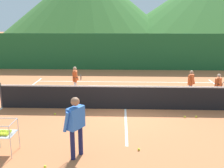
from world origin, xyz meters
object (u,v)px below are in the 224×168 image
at_px(tennis_ball_0, 185,117).
at_px(student_0, 75,78).
at_px(ball_cart, 4,133).
at_px(student_1, 191,82).
at_px(tennis_ball_6, 55,114).
at_px(tennis_net, 125,97).
at_px(tennis_ball_2, 70,127).
at_px(tennis_ball_8, 45,167).
at_px(instructor, 76,122).
at_px(tennis_ball_9, 196,117).
at_px(tennis_ball_5, 139,149).
at_px(student_2, 218,85).

bearing_deg(tennis_ball_0, student_0, 147.53).
bearing_deg(ball_cart, student_1, 39.78).
bearing_deg(tennis_ball_6, tennis_net, 15.14).
bearing_deg(tennis_ball_2, student_0, 97.12).
xyz_separation_m(tennis_net, tennis_ball_8, (-2.03, -4.29, -0.47)).
distance_m(student_0, tennis_ball_8, 6.39).
relative_size(ball_cart, tennis_ball_0, 13.22).
bearing_deg(instructor, student_1, 51.14).
distance_m(instructor, tennis_ball_9, 4.98).
bearing_deg(tennis_ball_5, tennis_ball_9, 47.99).
distance_m(student_1, student_2, 1.16).
relative_size(tennis_net, tennis_ball_0, 149.48).
distance_m(tennis_ball_0, tennis_ball_8, 5.43).
height_order(student_0, tennis_ball_5, student_0).
xyz_separation_m(student_2, tennis_ball_2, (-5.95, -3.22, -0.69)).
xyz_separation_m(tennis_ball_6, tennis_ball_8, (0.65, -3.57, 0.00)).
distance_m(student_2, tennis_ball_0, 2.95).
relative_size(instructor, student_1, 1.28).
relative_size(instructor, student_0, 1.22).
distance_m(student_0, tennis_ball_0, 5.43).
relative_size(student_1, tennis_ball_6, 18.83).
height_order(student_0, student_2, student_0).
relative_size(tennis_ball_8, tennis_ball_9, 1.00).
relative_size(student_0, tennis_ball_2, 19.73).
height_order(ball_cart, tennis_ball_9, ball_cart).
bearing_deg(ball_cart, tennis_ball_0, 26.61).
bearing_deg(tennis_net, student_2, 17.47).
bearing_deg(student_1, student_0, 175.82).
height_order(tennis_net, tennis_ball_9, tennis_net).
relative_size(tennis_ball_0, tennis_ball_8, 1.00).
xyz_separation_m(student_0, tennis_ball_8, (0.33, -6.33, -0.77)).
bearing_deg(tennis_ball_8, student_2, 42.37).
bearing_deg(tennis_ball_8, tennis_ball_5, 21.93).
bearing_deg(ball_cart, student_0, 80.42).
bearing_deg(student_2, tennis_net, -162.53).
height_order(instructor, student_2, instructor).
distance_m(ball_cart, tennis_ball_5, 3.68).
distance_m(instructor, student_1, 6.90).
bearing_deg(tennis_net, tennis_ball_2, -133.91).
height_order(student_1, student_2, student_1).
distance_m(tennis_net, tennis_ball_8, 4.77).
distance_m(tennis_net, ball_cart, 4.89).
bearing_deg(ball_cart, tennis_net, 47.41).
height_order(tennis_ball_6, tennis_ball_9, same).
xyz_separation_m(instructor, tennis_ball_8, (-0.69, -0.57, -0.95)).
relative_size(instructor, tennis_ball_5, 24.13).
xyz_separation_m(student_2, tennis_ball_5, (-3.77, -4.64, -0.69)).
distance_m(tennis_ball_5, tennis_ball_6, 3.99).
distance_m(student_2, tennis_ball_9, 2.68).
relative_size(instructor, tennis_ball_9, 24.13).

